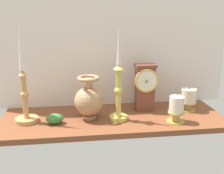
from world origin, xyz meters
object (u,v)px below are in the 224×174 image
(mantel_clock, at_px, (145,86))
(pillar_candle_near_clock, at_px, (188,98))
(brass_vase_bulbous, at_px, (89,100))
(pillar_candle_front, at_px, (176,108))
(candlestick_tall_center, at_px, (25,94))
(candlestick_tall_left, at_px, (118,91))

(mantel_clock, distance_m, pillar_candle_near_clock, 0.22)
(brass_vase_bulbous, bearing_deg, pillar_candle_near_clock, 4.77)
(mantel_clock, bearing_deg, pillar_candle_front, -58.01)
(mantel_clock, xyz_separation_m, brass_vase_bulbous, (-0.27, -0.07, -0.03))
(candlestick_tall_center, distance_m, brass_vase_bulbous, 0.27)
(pillar_candle_front, relative_size, pillar_candle_near_clock, 1.06)
(candlestick_tall_center, bearing_deg, pillar_candle_near_clock, 3.34)
(candlestick_tall_left, bearing_deg, pillar_candle_near_clock, 11.55)
(mantel_clock, distance_m, candlestick_tall_left, 0.18)
(candlestick_tall_center, xyz_separation_m, brass_vase_bulbous, (0.27, 0.00, -0.04))
(brass_vase_bulbous, xyz_separation_m, pillar_candle_front, (0.37, -0.09, -0.03))
(candlestick_tall_left, height_order, brass_vase_bulbous, candlestick_tall_left)
(candlestick_tall_left, bearing_deg, mantel_clock, 36.08)
(mantel_clock, xyz_separation_m, candlestick_tall_center, (-0.54, -0.08, 0.01))
(mantel_clock, relative_size, pillar_candle_front, 1.78)
(mantel_clock, relative_size, candlestick_tall_center, 0.53)
(candlestick_tall_center, distance_m, pillar_candle_front, 0.65)
(brass_vase_bulbous, bearing_deg, mantel_clock, 15.12)
(mantel_clock, height_order, pillar_candle_near_clock, mantel_clock)
(pillar_candle_near_clock, bearing_deg, candlestick_tall_center, -176.66)
(candlestick_tall_center, relative_size, brass_vase_bulbous, 2.20)
(candlestick_tall_center, distance_m, pillar_candle_near_clock, 0.75)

